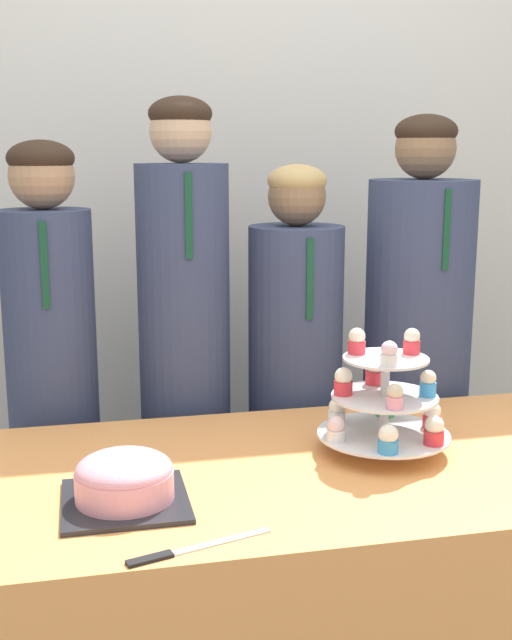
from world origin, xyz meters
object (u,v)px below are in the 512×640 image
object	(u,v)px
cupcake_stand	(385,400)
student_2	(295,420)
cake_knife	(177,553)
student_0	(55,421)
round_cake	(124,479)
student_3	(415,392)
student_1	(186,395)

from	to	relation	value
cupcake_stand	student_2	xyz separation A→B (m)	(-0.06, 0.54, -0.22)
cake_knife	student_0	size ratio (longest dim) A/B	0.18
round_cake	cake_knife	size ratio (longest dim) A/B	0.92
cake_knife	cupcake_stand	world-z (taller)	cupcake_stand
cake_knife	student_2	bearing A→B (deg)	47.32
student_0	student_3	world-z (taller)	student_3
cake_knife	student_0	distance (m)	0.94
cupcake_stand	student_3	size ratio (longest dim) A/B	0.20
student_1	cupcake_stand	bearing A→B (deg)	-54.64
round_cake	student_0	xyz separation A→B (m)	(-0.15, 0.69, -0.10)
student_0	student_1	xyz separation A→B (m)	(0.36, 0.00, 0.05)
cupcake_stand	student_1	distance (m)	0.67
cupcake_stand	student_1	xyz separation A→B (m)	(-0.38, 0.54, -0.13)
cupcake_stand	student_2	distance (m)	0.59
round_cake	cake_knife	xyz separation A→B (m)	(0.07, -0.22, -0.05)
round_cake	student_0	bearing A→B (deg)	102.46
round_cake	student_2	distance (m)	0.88
round_cake	student_1	bearing A→B (deg)	73.03
student_1	student_3	size ratio (longest dim) A/B	1.03
round_cake	cake_knife	world-z (taller)	round_cake
cupcake_stand	round_cake	bearing A→B (deg)	-165.88
round_cake	cupcake_stand	xyz separation A→B (m)	(0.59, 0.15, 0.07)
cupcake_stand	student_2	world-z (taller)	student_2
student_1	student_3	xyz separation A→B (m)	(0.70, 0.00, -0.04)
cake_knife	student_1	bearing A→B (deg)	65.47
student_2	cake_knife	bearing A→B (deg)	-116.69
student_0	student_3	distance (m)	1.06
cupcake_stand	student_0	size ratio (longest dim) A/B	0.21
cake_knife	student_1	distance (m)	0.92
cupcake_stand	student_1	world-z (taller)	student_1
student_0	student_3	xyz separation A→B (m)	(1.06, 0.00, 0.01)
student_3	student_2	bearing A→B (deg)	-180.00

